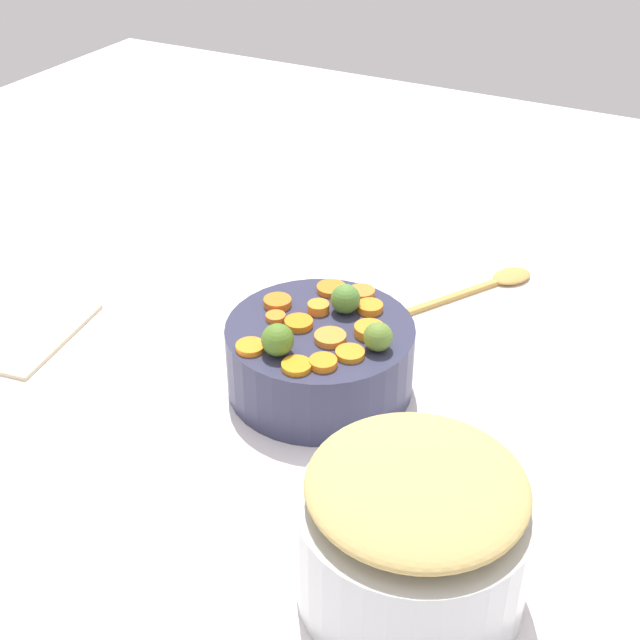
# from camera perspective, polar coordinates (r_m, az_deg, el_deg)

# --- Properties ---
(tabletop) EXTENTS (2.40, 2.40, 0.02)m
(tabletop) POSITION_cam_1_polar(r_m,az_deg,el_deg) (1.13, -2.03, -4.49)
(tabletop) COLOR white
(tabletop) RESTS_ON ground
(serving_bowl_carrots) EXTENTS (0.23, 0.23, 0.09)m
(serving_bowl_carrots) POSITION_cam_1_polar(r_m,az_deg,el_deg) (1.09, 0.00, -2.46)
(serving_bowl_carrots) COLOR #2F304A
(serving_bowl_carrots) RESTS_ON tabletop
(metal_pot) EXTENTS (0.22, 0.22, 0.12)m
(metal_pot) POSITION_cam_1_polar(r_m,az_deg,el_deg) (0.84, 6.04, -14.58)
(metal_pot) COLOR #B8BDBE
(metal_pot) RESTS_ON tabletop
(stuffing_mound) EXTENTS (0.20, 0.20, 0.04)m
(stuffing_mound) POSITION_cam_1_polar(r_m,az_deg,el_deg) (0.78, 6.37, -10.74)
(stuffing_mound) COLOR tan
(stuffing_mound) RESTS_ON metal_pot
(carrot_slice_0) EXTENTS (0.04, 0.04, 0.01)m
(carrot_slice_0) POSITION_cam_1_polar(r_m,az_deg,el_deg) (1.04, 3.25, -0.67)
(carrot_slice_0) COLOR orange
(carrot_slice_0) RESTS_ON serving_bowl_carrots
(carrot_slice_1) EXTENTS (0.03, 0.03, 0.01)m
(carrot_slice_1) POSITION_cam_1_polar(r_m,az_deg,el_deg) (1.07, -2.99, 0.14)
(carrot_slice_1) COLOR orange
(carrot_slice_1) RESTS_ON serving_bowl_carrots
(carrot_slice_2) EXTENTS (0.05, 0.05, 0.01)m
(carrot_slice_2) POSITION_cam_1_polar(r_m,az_deg,el_deg) (1.02, -4.59, -1.77)
(carrot_slice_2) COLOR orange
(carrot_slice_2) RESTS_ON serving_bowl_carrots
(carrot_slice_3) EXTENTS (0.05, 0.05, 0.01)m
(carrot_slice_3) POSITION_cam_1_polar(r_m,az_deg,el_deg) (1.06, -1.53, -0.34)
(carrot_slice_3) COLOR orange
(carrot_slice_3) RESTS_ON serving_bowl_carrots
(carrot_slice_4) EXTENTS (0.05, 0.05, 0.01)m
(carrot_slice_4) POSITION_cam_1_polar(r_m,az_deg,el_deg) (1.13, 0.75, 2.08)
(carrot_slice_4) COLOR orange
(carrot_slice_4) RESTS_ON serving_bowl_carrots
(carrot_slice_5) EXTENTS (0.05, 0.05, 0.01)m
(carrot_slice_5) POSITION_cam_1_polar(r_m,az_deg,el_deg) (1.09, 3.29, 0.84)
(carrot_slice_5) COLOR orange
(carrot_slice_5) RESTS_ON serving_bowl_carrots
(carrot_slice_6) EXTENTS (0.05, 0.05, 0.01)m
(carrot_slice_6) POSITION_cam_1_polar(r_m,az_deg,el_deg) (1.12, 2.75, 1.76)
(carrot_slice_6) COLOR orange
(carrot_slice_6) RESTS_ON serving_bowl_carrots
(carrot_slice_7) EXTENTS (0.04, 0.04, 0.01)m
(carrot_slice_7) POSITION_cam_1_polar(r_m,az_deg,el_deg) (0.99, -1.54, -3.02)
(carrot_slice_7) COLOR orange
(carrot_slice_7) RESTS_ON serving_bowl_carrots
(carrot_slice_8) EXTENTS (0.04, 0.04, 0.01)m
(carrot_slice_8) POSITION_cam_1_polar(r_m,az_deg,el_deg) (1.09, -0.10, 0.82)
(carrot_slice_8) COLOR orange
(carrot_slice_8) RESTS_ON serving_bowl_carrots
(carrot_slice_9) EXTENTS (0.05, 0.05, 0.01)m
(carrot_slice_9) POSITION_cam_1_polar(r_m,az_deg,el_deg) (1.01, 1.98, -2.20)
(carrot_slice_9) COLOR orange
(carrot_slice_9) RESTS_ON serving_bowl_carrots
(carrot_slice_10) EXTENTS (0.04, 0.04, 0.01)m
(carrot_slice_10) POSITION_cam_1_polar(r_m,az_deg,el_deg) (0.99, 0.21, -2.80)
(carrot_slice_10) COLOR orange
(carrot_slice_10) RESTS_ON serving_bowl_carrots
(carrot_slice_11) EXTENTS (0.05, 0.05, 0.01)m
(carrot_slice_11) POSITION_cam_1_polar(r_m,az_deg,el_deg) (1.03, 0.67, -1.16)
(carrot_slice_11) COLOR orange
(carrot_slice_11) RESTS_ON serving_bowl_carrots
(carrot_slice_12) EXTENTS (0.05, 0.05, 0.01)m
(carrot_slice_12) POSITION_cam_1_polar(r_m,az_deg,el_deg) (1.10, -2.80, 1.17)
(carrot_slice_12) COLOR orange
(carrot_slice_12) RESTS_ON serving_bowl_carrots
(brussels_sprout_0) EXTENTS (0.03, 0.03, 0.03)m
(brussels_sprout_0) POSITION_cam_1_polar(r_m,az_deg,el_deg) (1.01, 3.82, -1.10)
(brussels_sprout_0) COLOR olive
(brussels_sprout_0) RESTS_ON serving_bowl_carrots
(brussels_sprout_1) EXTENTS (0.04, 0.04, 0.04)m
(brussels_sprout_1) POSITION_cam_1_polar(r_m,az_deg,el_deg) (1.08, 1.68, 1.39)
(brussels_sprout_1) COLOR #4D7D30
(brussels_sprout_1) RESTS_ON serving_bowl_carrots
(brussels_sprout_2) EXTENTS (0.04, 0.04, 0.04)m
(brussels_sprout_2) POSITION_cam_1_polar(r_m,az_deg,el_deg) (1.00, -2.79, -1.31)
(brussels_sprout_2) COLOR #4F7525
(brussels_sprout_2) RESTS_ON serving_bowl_carrots
(wooden_spoon) EXTENTS (0.26, 0.17, 0.01)m
(wooden_spoon) POSITION_cam_1_polar(r_m,az_deg,el_deg) (1.34, 10.87, 2.28)
(wooden_spoon) COLOR #B88E45
(wooden_spoon) RESTS_ON tabletop
(dish_towel) EXTENTS (0.20, 0.15, 0.01)m
(dish_towel) POSITION_cam_1_polar(r_m,az_deg,el_deg) (1.27, -18.53, -0.80)
(dish_towel) COLOR beige
(dish_towel) RESTS_ON tabletop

